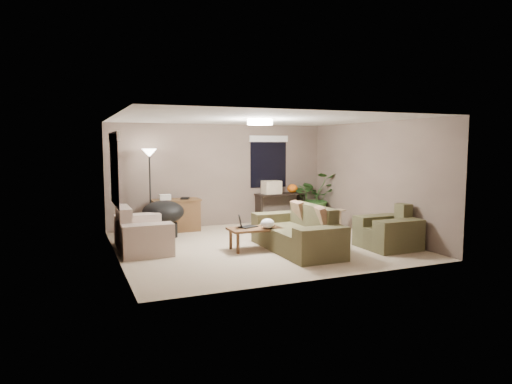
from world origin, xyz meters
name	(u,v)px	position (x,y,z in m)	size (l,w,h in m)	color
room_shell	(260,183)	(0.00, 0.00, 1.25)	(5.50, 5.50, 5.50)	tan
main_sofa	(298,235)	(0.49, -0.70, 0.29)	(0.95, 2.20, 0.85)	brown
throw_pillows	(310,216)	(0.75, -0.70, 0.65)	(0.35, 1.38, 0.47)	#8C7251
loveseat	(141,235)	(-2.26, 0.48, 0.30)	(0.90, 1.60, 0.85)	#BFB4A3
armchair	(388,233)	(2.20, -1.21, 0.30)	(0.95, 1.00, 0.85)	#46432A
coffee_table	(255,231)	(-0.24, -0.31, 0.36)	(1.00, 0.55, 0.42)	brown
laptop	(245,224)	(-0.40, -0.21, 0.48)	(0.42, 0.34, 0.24)	black
plastic_bag	(268,223)	(-0.04, -0.46, 0.51)	(0.27, 0.24, 0.19)	white
desk	(176,215)	(-1.22, 2.07, 0.38)	(1.10, 0.50, 0.75)	brown
desk_papers	(169,197)	(-1.38, 2.06, 0.80)	(0.71, 0.29, 0.12)	silver
console_table	(280,205)	(1.54, 2.28, 0.44)	(1.30, 0.40, 0.75)	black
pumpkin	(292,189)	(1.89, 2.28, 0.86)	(0.27, 0.27, 0.22)	orange
cardboard_box	(271,187)	(1.29, 2.28, 0.92)	(0.44, 0.33, 0.33)	beige
papasan_chair	(163,216)	(-1.62, 1.54, 0.47)	(1.01, 1.01, 0.80)	black
floor_lamp	(150,163)	(-1.81, 1.98, 1.60)	(0.32, 0.32, 1.91)	black
ceiling_fixture	(260,122)	(0.00, 0.00, 2.44)	(0.50, 0.50, 0.10)	white
houseplant	(314,203)	(2.38, 1.99, 0.51)	(1.17, 1.30, 1.01)	#2D5923
cat_scratching_post	(339,222)	(2.30, 0.69, 0.21)	(0.32, 0.32, 0.50)	tan
window_left	(114,157)	(-2.73, 0.30, 1.78)	(0.05, 1.56, 1.33)	black
window_back	(269,153)	(1.30, 2.48, 1.79)	(1.06, 0.05, 1.33)	black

